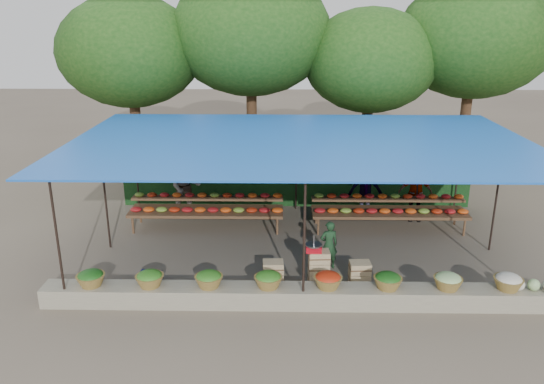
{
  "coord_description": "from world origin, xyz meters",
  "views": [
    {
      "loc": [
        -0.45,
        -12.29,
        5.64
      ],
      "look_at": [
        -0.68,
        0.2,
        1.44
      ],
      "focal_mm": 35.0,
      "sensor_mm": 36.0,
      "label": 1
    }
  ],
  "objects_px": {
    "vendor_seated": "(329,245)",
    "weighing_scale": "(314,247)",
    "blue_crate_back": "(150,279)",
    "crate_counter": "(317,270)",
    "blue_crate_front": "(110,292)"
  },
  "relations": [
    {
      "from": "crate_counter",
      "to": "weighing_scale",
      "type": "relative_size",
      "value": 6.24
    },
    {
      "from": "weighing_scale",
      "to": "blue_crate_back",
      "type": "distance_m",
      "value": 3.65
    },
    {
      "from": "weighing_scale",
      "to": "blue_crate_front",
      "type": "height_order",
      "value": "weighing_scale"
    },
    {
      "from": "vendor_seated",
      "to": "weighing_scale",
      "type": "bearing_deg",
      "value": 50.22
    },
    {
      "from": "vendor_seated",
      "to": "blue_crate_front",
      "type": "xyz_separation_m",
      "value": [
        -4.65,
        -1.54,
        -0.42
      ]
    },
    {
      "from": "crate_counter",
      "to": "weighing_scale",
      "type": "xyz_separation_m",
      "value": [
        -0.1,
        -0.0,
        0.55
      ]
    },
    {
      "from": "blue_crate_back",
      "to": "blue_crate_front",
      "type": "bearing_deg",
      "value": -128.29
    },
    {
      "from": "blue_crate_front",
      "to": "blue_crate_back",
      "type": "bearing_deg",
      "value": 20.39
    },
    {
      "from": "crate_counter",
      "to": "blue_crate_front",
      "type": "relative_size",
      "value": 4.4
    },
    {
      "from": "crate_counter",
      "to": "blue_crate_front",
      "type": "height_order",
      "value": "crate_counter"
    },
    {
      "from": "vendor_seated",
      "to": "blue_crate_back",
      "type": "xyz_separation_m",
      "value": [
        -3.98,
        -0.9,
        -0.44
      ]
    },
    {
      "from": "blue_crate_front",
      "to": "crate_counter",
      "type": "bearing_deg",
      "value": -12.98
    },
    {
      "from": "blue_crate_back",
      "to": "vendor_seated",
      "type": "bearing_deg",
      "value": 20.85
    },
    {
      "from": "crate_counter",
      "to": "weighing_scale",
      "type": "bearing_deg",
      "value": -180.0
    },
    {
      "from": "crate_counter",
      "to": "vendor_seated",
      "type": "relative_size",
      "value": 2.04
    }
  ]
}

